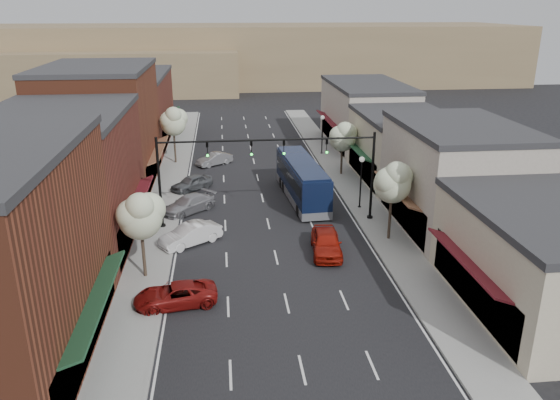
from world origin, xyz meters
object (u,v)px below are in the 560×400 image
object	(u,v)px
parked_car_b	(190,235)
tree_left_far	(174,121)
lamp_post_near	(361,174)
parked_car_e	(214,159)
tree_right_far	(343,136)
tree_left_near	(141,214)
parked_car_c	(189,204)
lamp_post_far	(322,128)
signal_mast_left	(191,168)
parked_car_a	(175,295)
red_hatchback	(326,242)
tree_right_near	(393,181)
signal_mast_right	(342,164)
parked_car_d	(192,183)
coach_bus	(302,180)

from	to	relation	value
parked_car_b	tree_left_far	bearing A→B (deg)	151.92
lamp_post_near	parked_car_e	world-z (taller)	lamp_post_near
tree_right_far	tree_left_near	xyz separation A→B (m)	(-16.60, -20.00, 0.23)
parked_car_c	tree_right_far	bearing A→B (deg)	78.67
lamp_post_near	lamp_post_far	xyz separation A→B (m)	(0.00, 17.50, 0.00)
signal_mast_left	parked_car_b	bearing A→B (deg)	-92.32
parked_car_a	parked_car_b	world-z (taller)	parked_car_b
tree_left_far	parked_car_a	xyz separation A→B (m)	(2.05, -29.46, -3.96)
red_hatchback	parked_car_a	size ratio (longest dim) A/B	1.04
tree_right_near	red_hatchback	world-z (taller)	tree_right_near
signal_mast_left	lamp_post_far	size ratio (longest dim) A/B	1.85
lamp_post_near	parked_car_c	distance (m)	14.20
signal_mast_left	tree_right_far	xyz separation A→B (m)	(13.97, 11.95, -0.63)
tree_left_near	parked_car_b	size ratio (longest dim) A/B	1.27
signal_mast_right	parked_car_b	size ratio (longest dim) A/B	1.83
parked_car_c	parked_car_e	distance (m)	13.95
tree_left_near	lamp_post_near	bearing A→B (deg)	33.33
signal_mast_left	lamp_post_near	distance (m)	13.75
lamp_post_near	red_hatchback	distance (m)	9.57
parked_car_e	parked_car_d	bearing A→B (deg)	-48.78
lamp_post_near	parked_car_a	bearing A→B (deg)	-134.97
coach_bus	parked_car_e	world-z (taller)	coach_bus
signal_mast_left	lamp_post_near	size ratio (longest dim) A/B	1.85
parked_car_a	parked_car_b	distance (m)	8.29
tree_right_near	parked_car_e	xyz separation A→B (m)	(-12.55, 21.02, -3.81)
signal_mast_right	lamp_post_far	size ratio (longest dim) A/B	1.85
tree_right_far	parked_car_c	world-z (taller)	tree_right_far
parked_car_b	parked_car_e	bearing A→B (deg)	140.79
tree_right_near	parked_car_b	xyz separation A→B (m)	(-14.10, 0.82, -3.71)
tree_right_near	tree_left_near	distance (m)	17.08
signal_mast_left	red_hatchback	bearing A→B (deg)	-32.29
lamp_post_near	parked_car_b	bearing A→B (deg)	-157.04
tree_left_far	parked_car_a	distance (m)	29.79
signal_mast_right	coach_bus	size ratio (longest dim) A/B	0.72
red_hatchback	signal_mast_left	bearing A→B (deg)	153.43
lamp_post_near	parked_car_b	xyz separation A→B (m)	(-13.55, -5.74, -2.27)
coach_bus	red_hatchback	xyz separation A→B (m)	(0.07, -11.01, -0.97)
parked_car_d	parked_car_e	size ratio (longest dim) A/B	1.04
tree_left_near	lamp_post_near	distance (m)	19.25
tree_left_near	red_hatchback	size ratio (longest dim) A/B	1.18
coach_bus	parked_car_d	bearing A→B (deg)	155.50
tree_right_far	parked_car_b	world-z (taller)	tree_right_far
tree_right_near	parked_car_b	size ratio (longest dim) A/B	1.33
tree_right_near	parked_car_b	distance (m)	14.60
lamp_post_far	parked_car_e	distance (m)	12.60
red_hatchback	tree_right_far	bearing A→B (deg)	80.18
tree_left_near	parked_car_a	distance (m)	5.38
lamp_post_near	parked_car_e	xyz separation A→B (m)	(-12.00, 14.46, -2.36)
lamp_post_far	parked_car_e	xyz separation A→B (m)	(-12.00, -3.04, -2.36)
parked_car_d	tree_left_far	bearing A→B (deg)	151.13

